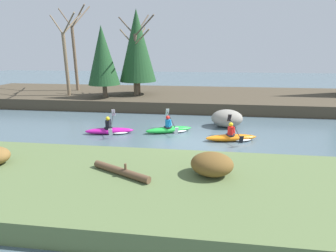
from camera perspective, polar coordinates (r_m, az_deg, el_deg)
ground_plane at (r=13.51m, az=6.71°, el=-3.80°), size 90.00×90.00×0.00m
riverbank_near at (r=8.55m, az=6.32°, el=-13.85°), size 44.00×5.25×0.67m
riverbank_far at (r=23.88m, az=7.07°, el=6.05°), size 44.00×9.47×0.86m
conifer_tree_far_left at (r=21.92m, az=-14.04°, el=14.62°), size 2.53×2.53×5.58m
conifer_tree_left at (r=22.97m, az=-6.76°, el=16.88°), size 3.12×3.12×6.96m
bare_tree_upstream at (r=26.75m, az=-19.60°, el=15.20°), size 4.27×4.22×7.81m
bare_tree_mid_upstream at (r=23.93m, az=-21.30°, el=13.89°), size 3.74×3.70×6.80m
bare_tree_mid_downstream at (r=22.57m, az=-7.20°, el=13.33°), size 3.12×3.08×5.61m
bare_tree_downstream at (r=22.50m, az=-6.88°, el=14.57°), size 3.66×3.62×6.65m
shrub_clump_second at (r=8.70m, az=9.55°, el=-8.18°), size 1.38×1.15×0.75m
kayaker_lead at (r=14.19m, az=13.99°, el=-2.35°), size 2.79×2.05×1.20m
kayaker_middle at (r=15.16m, az=0.57°, el=-0.66°), size 2.72×1.98×1.20m
kayaker_trailing at (r=15.27m, az=-12.22°, el=-0.91°), size 2.79×2.05×1.20m
boulder_midstream at (r=16.59m, az=12.71°, el=1.66°), size 1.91×1.49×1.08m
driftwood_log at (r=8.81m, az=-10.17°, el=-9.69°), size 2.16×1.19×0.44m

